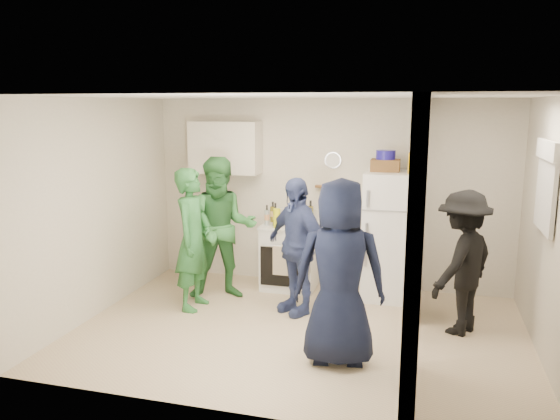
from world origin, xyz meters
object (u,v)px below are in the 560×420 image
Objects in this scene: stove at (290,256)px; blue_bowl at (386,155)px; fridge at (391,236)px; person_nook at (462,263)px; wicker_basket at (385,165)px; person_denim at (296,246)px; person_green_left at (193,239)px; yellow_cup_stack_top at (412,163)px; person_navy at (340,273)px; person_green_center at (222,229)px.

blue_bowl is (1.21, 0.02, 1.38)m from stove.
fridge is (1.31, -0.03, 0.37)m from stove.
person_nook is at bearing -47.69° from fridge.
wicker_basket is at bearing 153.43° from fridge.
wicker_basket reaches higher than stove.
blue_bowl is at bearing 0.00° from wicker_basket.
fridge is at bearing -26.57° from blue_bowl.
person_denim is at bearing -137.49° from wicker_basket.
person_green_left is 1.05× the size of person_denim.
person_navy is at bearing -106.80° from yellow_cup_stack_top.
stove is 0.51× the size of person_green_left.
person_navy is (1.91, -0.97, 0.04)m from person_green_left.
yellow_cup_stack_top reaches higher than stove.
yellow_cup_stack_top reaches higher than person_nook.
fridge is 0.95× the size of person_green_left.
stove is 1.83m from blue_bowl.
person_green_left is (-2.46, -0.87, -0.88)m from yellow_cup_stack_top.
person_green_left is at bearing -35.89° from person_navy.
person_nook is (0.91, -0.94, -0.91)m from wicker_basket.
person_green_center reaches higher than person_denim.
person_green_left is 1.23m from person_denim.
person_green_center is at bearing -168.83° from yellow_cup_stack_top.
fridge is at bearing 155.56° from yellow_cup_stack_top.
fridge is at bearing -1.31° from stove.
person_nook is at bearing -45.93° from wicker_basket.
person_navy is at bearing -21.84° from person_denim.
fridge is 2.11m from person_green_center.
stove is 0.48× the size of person_green_center.
wicker_basket is 0.36m from yellow_cup_stack_top.
yellow_cup_stack_top is (0.32, -0.15, 0.05)m from wicker_basket.
person_green_left is at bearing -136.05° from person_green_center.
yellow_cup_stack_top reaches higher than person_denim.
person_denim is (-0.93, -0.85, -0.88)m from wicker_basket.
wicker_basket reaches higher than person_nook.
wicker_basket is at bearing 0.00° from blue_bowl.
person_green_center is (-1.94, -0.60, -0.92)m from blue_bowl.
person_green_center is (-2.04, -0.55, 0.09)m from fridge.
yellow_cup_stack_top is 1.38m from person_nook.
stove is 0.49× the size of person_navy.
person_nook is at bearing 33.96° from person_denim.
yellow_cup_stack_top is at bearing -25.11° from blue_bowl.
stove is 3.46× the size of yellow_cup_stack_top.
person_green_center is 1.11× the size of person_denim.
yellow_cup_stack_top is 0.16× the size of person_nook.
person_denim is (-1.25, -0.70, -0.93)m from yellow_cup_stack_top.
yellow_cup_stack_top is (1.53, -0.13, 1.30)m from stove.
person_green_left is at bearing -156.57° from fridge.
person_green_center is at bearing -25.22° from person_green_left.
person_green_left reaches higher than person_denim.
stove is at bearing 145.61° from person_denim.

